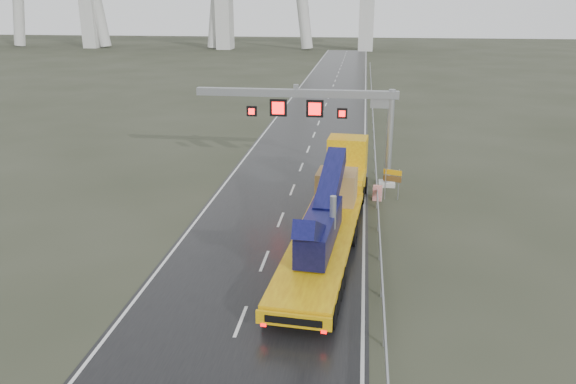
# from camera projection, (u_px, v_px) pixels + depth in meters

# --- Properties ---
(ground) EXTENTS (400.00, 400.00, 0.00)m
(ground) POSITION_uv_depth(u_px,v_px,m) (250.00, 299.00, 26.15)
(ground) COLOR #2D3022
(ground) RESTS_ON ground
(road) EXTENTS (11.00, 200.00, 0.02)m
(road) POSITION_uv_depth(u_px,v_px,m) (319.00, 123.00, 63.68)
(road) COLOR black
(road) RESTS_ON ground
(guardrail) EXTENTS (0.20, 140.00, 1.40)m
(guardrail) POSITION_uv_depth(u_px,v_px,m) (374.00, 139.00, 53.31)
(guardrail) COLOR gray
(guardrail) RESTS_ON ground
(sign_gantry) EXTENTS (14.90, 1.20, 7.42)m
(sign_gantry) POSITION_uv_depth(u_px,v_px,m) (324.00, 110.00, 40.96)
(sign_gantry) COLOR beige
(sign_gantry) RESTS_ON ground
(heavy_haul_truck) EXTENTS (4.55, 20.86, 4.86)m
(heavy_haul_truck) POSITION_uv_depth(u_px,v_px,m) (334.00, 200.00, 33.53)
(heavy_haul_truck) COLOR yellow
(heavy_haul_truck) RESTS_ON ground
(exit_sign_pair) EXTENTS (1.23, 0.44, 2.19)m
(exit_sign_pair) POSITION_uv_depth(u_px,v_px,m) (392.00, 178.00, 38.77)
(exit_sign_pair) COLOR gray
(exit_sign_pair) RESTS_ON ground
(striped_barrier) EXTENTS (0.67, 0.40, 1.08)m
(striped_barrier) POSITION_uv_depth(u_px,v_px,m) (378.00, 193.00, 38.87)
(striped_barrier) COLOR red
(striped_barrier) RESTS_ON ground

